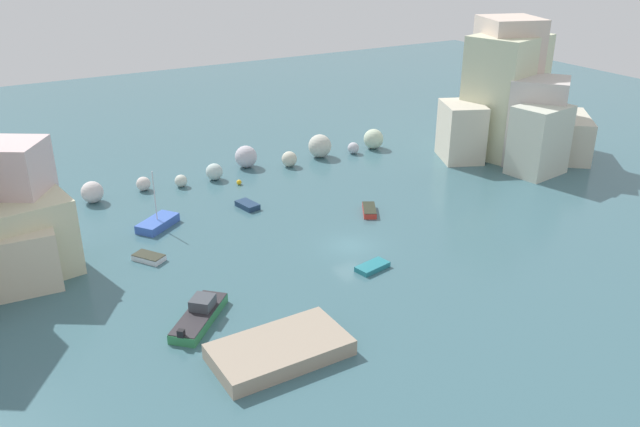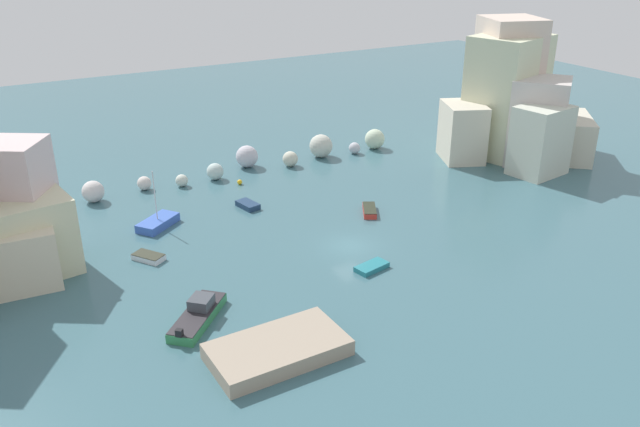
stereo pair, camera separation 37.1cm
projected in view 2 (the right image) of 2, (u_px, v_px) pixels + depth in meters
The scene contains 11 objects.
cove_water at pixel (350, 246), 55.41m from camera, with size 160.00×160.00×0.00m, color #3D6670.
cliff_headland_right at pixel (515, 106), 74.79m from camera, with size 18.92×14.82×15.54m.
rock_breakwater at pixel (266, 158), 72.90m from camera, with size 38.89×4.28×2.70m.
stone_dock at pixel (278, 349), 40.99m from camera, with size 8.55×4.70×1.07m, color tan.
channel_buoy at pixel (240, 182), 68.47m from camera, with size 0.53×0.53×0.53m, color gold.
moored_boat_0 at pixel (372, 267), 51.56m from camera, with size 2.96×1.89×0.42m.
moored_boat_1 at pixel (370, 210), 61.63m from camera, with size 2.52×3.21×0.57m.
moored_boat_2 at pixel (148, 257), 53.04m from camera, with size 2.54×2.87×0.50m.
moored_boat_3 at pixel (248, 205), 62.86m from camera, with size 1.79×2.64×0.53m.
moored_boat_4 at pixel (158, 223), 58.80m from camera, with size 4.41×3.97×5.33m.
moored_boat_5 at pixel (198, 314), 44.76m from camera, with size 5.46×5.62×1.50m.
Camera 2 is at (-26.58, -41.91, 24.94)m, focal length 36.62 mm.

